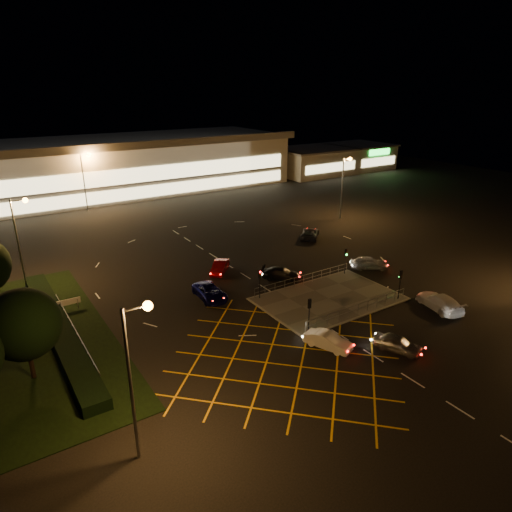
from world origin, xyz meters
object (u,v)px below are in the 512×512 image
signal_se (400,279)px  car_approach_white (440,302)px  car_left_blue (210,292)px  car_near_silver (398,344)px  signal_nw (260,278)px  signal_sw (309,308)px  car_circ_red (220,267)px  car_east_grey (310,233)px  car_queue_white (328,341)px  signal_ne (346,256)px  car_right_silver (369,263)px  car_far_dkgrey (282,274)px

signal_se → car_approach_white: 4.34m
car_left_blue → car_near_silver: bearing=-60.4°
signal_se → signal_nw: same height
car_left_blue → signal_se: bearing=-30.3°
signal_sw → car_circ_red: 16.60m
signal_nw → signal_se: bearing=-33.6°
car_near_silver → car_east_grey: (13.09, 27.45, 0.02)m
car_left_blue → car_east_grey: car_left_blue is taller
signal_sw → car_queue_white: signal_sw is taller
signal_nw → signal_ne: (12.00, 0.00, 0.00)m
car_circ_red → signal_sw: bearing=-47.7°
car_circ_red → car_queue_white: bearing=-48.7°
car_right_silver → car_approach_white: size_ratio=0.83×
car_near_silver → car_east_grey: car_east_grey is taller
car_circ_red → car_east_grey: bearing=56.4°
signal_sw → car_right_silver: (15.74, 7.74, -1.60)m
signal_sw → car_queue_white: 3.47m
signal_se → car_far_dkgrey: signal_se is taller
signal_nw → car_circ_red: (-0.03, 8.52, -1.67)m
car_near_silver → car_far_dkgrey: car_near_silver is taller
car_right_silver → signal_se: bearing=-171.5°
signal_sw → car_approach_white: size_ratio=0.58×
signal_se → signal_ne: size_ratio=1.00×
signal_nw → car_right_silver: size_ratio=0.70×
car_right_silver → car_east_grey: car_right_silver is taller
signal_se → signal_ne: (0.00, 7.99, 0.00)m
signal_nw → car_far_dkgrey: 6.09m
signal_ne → car_near_silver: bearing=-118.0°
signal_nw → car_approach_white: 18.09m
signal_nw → signal_ne: size_ratio=1.00×
car_east_grey → car_circ_red: bearing=59.5°
car_east_grey → car_far_dkgrey: bearing=84.2°
car_far_dkgrey → car_left_blue: bearing=134.4°
signal_nw → car_near_silver: signal_nw is taller
car_right_silver → car_circ_red: bearing=95.2°
car_queue_white → car_approach_white: car_approach_white is taller
car_far_dkgrey → car_right_silver: 11.20m
car_near_silver → car_east_grey: bearing=42.0°
car_queue_white → car_far_dkgrey: car_queue_white is taller
signal_sw → car_left_blue: signal_sw is taller
signal_se → car_left_blue: 19.70m
signal_sw → signal_ne: same height
signal_nw → car_left_blue: signal_nw is taller
signal_ne → car_circ_red: (-12.03, 8.52, -1.67)m
signal_ne → car_east_grey: signal_ne is taller
signal_sw → signal_nw: same height
signal_se → car_approach_white: signal_se is taller
signal_nw → car_left_blue: 5.47m
signal_se → car_circ_red: 20.50m
signal_ne → car_far_dkgrey: size_ratio=0.69×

